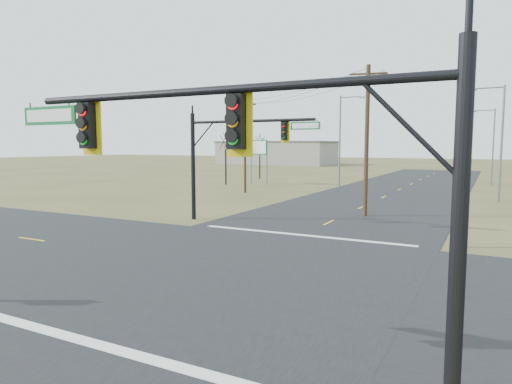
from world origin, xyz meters
TOP-DOWN VIEW (x-y plane):
  - ground at (0.00, 0.00)m, footprint 320.00×320.00m
  - road_ew at (0.00, 0.00)m, footprint 160.00×14.00m
  - road_ns at (0.00, 0.00)m, footprint 14.00×160.00m
  - stop_bar_near at (0.00, -7.50)m, footprint 12.00×0.40m
  - stop_bar_far at (0.00, 7.50)m, footprint 12.00×0.40m
  - mast_arm_near at (4.70, -7.50)m, footprint 10.33×0.43m
  - mast_arm_far at (-5.39, 9.31)m, footprint 8.84×0.41m
  - pedestal_signal_ne at (7.80, 8.19)m, footprint 0.61×0.53m
  - utility_pole_near at (1.31, 15.82)m, footprint 2.48×0.57m
  - utility_pole_far at (-13.59, 25.70)m, footprint 2.29×0.65m
  - highway_sign at (-16.97, 35.41)m, footprint 2.72×1.26m
  - streetlight_a at (9.31, 28.83)m, footprint 2.76×0.32m
  - streetlight_b at (8.66, 46.22)m, footprint 2.55×0.25m
  - streetlight_c at (-7.05, 37.50)m, footprint 2.97×0.45m
  - bare_tree_a at (-20.21, 32.78)m, footprint 3.44×3.44m
  - bare_tree_b at (-21.12, 43.74)m, footprint 2.69×2.69m
  - warehouse_left at (-40.00, 90.00)m, footprint 28.00×14.00m

SIDE VIEW (x-z plane):
  - ground at x=0.00m, z-range 0.00..0.00m
  - road_ew at x=0.00m, z-range 0.00..0.02m
  - road_ns at x=0.00m, z-range 0.00..0.02m
  - stop_bar_near at x=0.00m, z-range 0.03..0.03m
  - stop_bar_far at x=0.00m, z-range 0.03..0.03m
  - warehouse_left at x=-40.00m, z-range 0.00..5.50m
  - pedestal_signal_ne at x=7.80m, z-range 1.04..5.71m
  - highway_sign at x=-16.97m, z-range 1.18..6.68m
  - mast_arm_near at x=4.70m, z-range 1.51..8.06m
  - utility_pole_far at x=-13.59m, z-range 0.18..9.71m
  - mast_arm_far at x=-5.39m, z-range 1.55..8.47m
  - streetlight_b at x=8.66m, z-range 0.56..9.74m
  - utility_pole_near at x=1.31m, z-range 0.18..10.39m
  - bare_tree_a at x=-20.21m, z-range 2.00..8.85m
  - bare_tree_b at x=-21.12m, z-range 2.05..8.91m
  - streetlight_a at x=9.31m, z-range 0.61..10.51m
  - streetlight_c at x=-7.05m, z-range 0.65..11.26m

